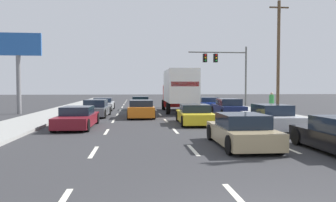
{
  "coord_description": "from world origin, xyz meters",
  "views": [
    {
      "loc": [
        -2.01,
        -4.51,
        2.18
      ],
      "look_at": [
        0.09,
        15.97,
        1.31
      ],
      "focal_mm": 34.66,
      "sensor_mm": 36.0,
      "label": 1
    }
  ],
  "objects_px": {
    "car_silver": "(270,118)",
    "car_green": "(140,104)",
    "car_tan": "(241,131)",
    "car_blue": "(208,104)",
    "car_white": "(103,104)",
    "car_navy": "(228,108)",
    "box_truck": "(179,88)",
    "traffic_signal_mast": "(223,63)",
    "car_yellow": "(195,115)",
    "utility_pole_mid": "(278,55)",
    "pedestrian_mid_block": "(272,103)",
    "car_maroon": "(77,118)",
    "roadside_billboard": "(18,57)",
    "car_orange": "(141,109)",
    "car_gray": "(96,109)"
  },
  "relations": [
    {
      "from": "car_silver",
      "to": "car_green",
      "type": "bearing_deg",
      "value": 113.24
    },
    {
      "from": "car_tan",
      "to": "car_blue",
      "type": "bearing_deg",
      "value": 80.58
    },
    {
      "from": "car_white",
      "to": "car_navy",
      "type": "xyz_separation_m",
      "value": [
        10.19,
        -7.25,
        0.07
      ]
    },
    {
      "from": "car_tan",
      "to": "car_blue",
      "type": "height_order",
      "value": "car_tan"
    },
    {
      "from": "box_truck",
      "to": "traffic_signal_mast",
      "type": "height_order",
      "value": "traffic_signal_mast"
    },
    {
      "from": "traffic_signal_mast",
      "to": "car_tan",
      "type": "bearing_deg",
      "value": -103.76
    },
    {
      "from": "car_navy",
      "to": "traffic_signal_mast",
      "type": "xyz_separation_m",
      "value": [
        2.77,
        11.76,
        4.33
      ]
    },
    {
      "from": "car_blue",
      "to": "car_yellow",
      "type": "bearing_deg",
      "value": -106.44
    },
    {
      "from": "car_tan",
      "to": "utility_pole_mid",
      "type": "height_order",
      "value": "utility_pole_mid"
    },
    {
      "from": "pedestrian_mid_block",
      "to": "car_maroon",
      "type": "bearing_deg",
      "value": -154.68
    },
    {
      "from": "roadside_billboard",
      "to": "car_yellow",
      "type": "bearing_deg",
      "value": -33.38
    },
    {
      "from": "car_orange",
      "to": "car_gray",
      "type": "bearing_deg",
      "value": 162.07
    },
    {
      "from": "car_orange",
      "to": "utility_pole_mid",
      "type": "height_order",
      "value": "utility_pole_mid"
    },
    {
      "from": "box_truck",
      "to": "traffic_signal_mast",
      "type": "xyz_separation_m",
      "value": [
        6.07,
        7.99,
        2.85
      ]
    },
    {
      "from": "car_yellow",
      "to": "car_blue",
      "type": "relative_size",
      "value": 1.0
    },
    {
      "from": "car_maroon",
      "to": "car_navy",
      "type": "xyz_separation_m",
      "value": [
        10.26,
        6.36,
        0.09
      ]
    },
    {
      "from": "car_white",
      "to": "pedestrian_mid_block",
      "type": "xyz_separation_m",
      "value": [
        13.74,
        -7.08,
        0.42
      ]
    },
    {
      "from": "car_gray",
      "to": "car_tan",
      "type": "relative_size",
      "value": 1.04
    },
    {
      "from": "car_gray",
      "to": "car_blue",
      "type": "distance_m",
      "value": 12.24
    },
    {
      "from": "box_truck",
      "to": "car_maroon",
      "type": "bearing_deg",
      "value": -124.47
    },
    {
      "from": "car_yellow",
      "to": "car_silver",
      "type": "xyz_separation_m",
      "value": [
        3.5,
        -2.76,
        0.05
      ]
    },
    {
      "from": "car_orange",
      "to": "car_yellow",
      "type": "xyz_separation_m",
      "value": [
        3.11,
        -4.41,
        -0.07
      ]
    },
    {
      "from": "car_tan",
      "to": "car_silver",
      "type": "distance_m",
      "value": 5.65
    },
    {
      "from": "car_white",
      "to": "car_silver",
      "type": "relative_size",
      "value": 0.98
    },
    {
      "from": "box_truck",
      "to": "car_yellow",
      "type": "xyz_separation_m",
      "value": [
        -0.28,
        -9.01,
        -1.56
      ]
    },
    {
      "from": "car_yellow",
      "to": "car_green",
      "type": "bearing_deg",
      "value": 103.66
    },
    {
      "from": "car_maroon",
      "to": "car_blue",
      "type": "xyz_separation_m",
      "value": [
        10.33,
        13.52,
        0.04
      ]
    },
    {
      "from": "car_orange",
      "to": "box_truck",
      "type": "relative_size",
      "value": 0.51
    },
    {
      "from": "box_truck",
      "to": "pedestrian_mid_block",
      "type": "xyz_separation_m",
      "value": [
        6.85,
        -3.6,
        -1.13
      ]
    },
    {
      "from": "car_white",
      "to": "car_yellow",
      "type": "bearing_deg",
      "value": -62.14
    },
    {
      "from": "car_gray",
      "to": "car_maroon",
      "type": "bearing_deg",
      "value": -91.95
    },
    {
      "from": "car_blue",
      "to": "traffic_signal_mast",
      "type": "xyz_separation_m",
      "value": [
        2.69,
        4.6,
        4.38
      ]
    },
    {
      "from": "box_truck",
      "to": "car_blue",
      "type": "height_order",
      "value": "box_truck"
    },
    {
      "from": "car_navy",
      "to": "car_gray",
      "type": "bearing_deg",
      "value": 178.6
    },
    {
      "from": "car_orange",
      "to": "car_green",
      "type": "bearing_deg",
      "value": 89.37
    },
    {
      "from": "car_white",
      "to": "car_tan",
      "type": "bearing_deg",
      "value": -70.76
    },
    {
      "from": "pedestrian_mid_block",
      "to": "car_silver",
      "type": "bearing_deg",
      "value": -113.93
    },
    {
      "from": "car_maroon",
      "to": "traffic_signal_mast",
      "type": "relative_size",
      "value": 0.69
    },
    {
      "from": "car_maroon",
      "to": "car_white",
      "type": "bearing_deg",
      "value": 89.72
    },
    {
      "from": "car_navy",
      "to": "car_silver",
      "type": "xyz_separation_m",
      "value": [
        -0.08,
        -8.0,
        -0.03
      ]
    },
    {
      "from": "car_blue",
      "to": "car_navy",
      "type": "distance_m",
      "value": 7.16
    },
    {
      "from": "car_green",
      "to": "car_orange",
      "type": "bearing_deg",
      "value": -90.63
    },
    {
      "from": "car_silver",
      "to": "utility_pole_mid",
      "type": "relative_size",
      "value": 0.46
    },
    {
      "from": "car_blue",
      "to": "car_silver",
      "type": "xyz_separation_m",
      "value": [
        -0.15,
        -15.16,
        0.02
      ]
    },
    {
      "from": "car_silver",
      "to": "utility_pole_mid",
      "type": "distance_m",
      "value": 14.21
    },
    {
      "from": "car_green",
      "to": "car_orange",
      "type": "distance_m",
      "value": 8.04
    },
    {
      "from": "car_gray",
      "to": "car_white",
      "type": "bearing_deg",
      "value": 91.3
    },
    {
      "from": "car_gray",
      "to": "roadside_billboard",
      "type": "xyz_separation_m",
      "value": [
        -6.56,
        3.08,
        4.08
      ]
    },
    {
      "from": "car_blue",
      "to": "car_orange",
      "type": "bearing_deg",
      "value": -130.28
    },
    {
      "from": "car_maroon",
      "to": "traffic_signal_mast",
      "type": "bearing_deg",
      "value": 54.29
    }
  ]
}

